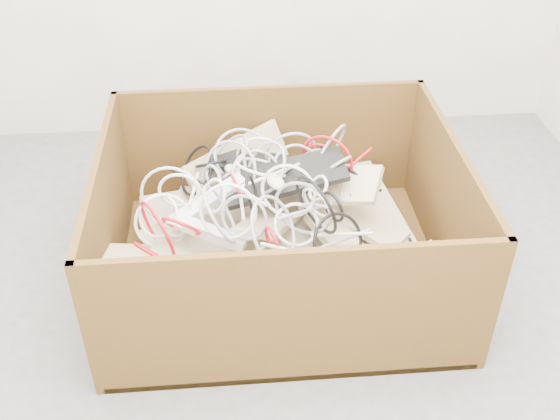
{
  "coord_description": "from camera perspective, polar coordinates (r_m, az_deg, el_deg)",
  "views": [
    {
      "loc": [
        -0.21,
        -1.69,
        1.78
      ],
      "look_at": [
        -0.04,
        0.3,
        0.3
      ],
      "focal_mm": 42.55,
      "sensor_mm": 36.0,
      "label": 1
    }
  ],
  "objects": [
    {
      "name": "cardboard_box",
      "position": [
        2.57,
        -0.39,
        -3.19
      ],
      "size": [
        1.3,
        1.08,
        0.58
      ],
      "color": "#402A10",
      "rests_on": "ground"
    },
    {
      "name": "mice_scatter",
      "position": [
        2.42,
        0.0,
        0.22
      ],
      "size": [
        0.7,
        0.81,
        0.22
      ],
      "color": "beige",
      "rests_on": "keyboard_pile"
    },
    {
      "name": "keyboard_pile",
      "position": [
        2.52,
        -0.67,
        0.02
      ],
      "size": [
        1.17,
        0.93,
        0.37
      ],
      "color": "#C8B28D",
      "rests_on": "cardboard_box"
    },
    {
      "name": "ground",
      "position": [
        2.46,
        1.57,
        -9.71
      ],
      "size": [
        3.0,
        3.0,
        0.0
      ],
      "primitive_type": "plane",
      "color": "#505052",
      "rests_on": "ground"
    },
    {
      "name": "power_strip_left",
      "position": [
        2.42,
        -6.12,
        0.74
      ],
      "size": [
        0.29,
        0.2,
        0.13
      ],
      "primitive_type": "cube",
      "rotation": [
        0.14,
        -0.26,
        0.52
      ],
      "color": "silver",
      "rests_on": "keyboard_pile"
    },
    {
      "name": "cable_tangle",
      "position": [
        2.41,
        -2.26,
        1.61
      ],
      "size": [
        1.1,
        0.85,
        0.43
      ],
      "color": "silver",
      "rests_on": "keyboard_pile"
    },
    {
      "name": "power_strip_right",
      "position": [
        2.33,
        -5.99,
        -1.95
      ],
      "size": [
        0.26,
        0.15,
        0.09
      ],
      "primitive_type": "cube",
      "rotation": [
        -0.1,
        0.17,
        -0.41
      ],
      "color": "silver",
      "rests_on": "keyboard_pile"
    },
    {
      "name": "vga_plug",
      "position": [
        2.5,
        6.51,
        1.31
      ],
      "size": [
        0.05,
        0.05,
        0.03
      ],
      "primitive_type": "cube",
      "rotation": [
        0.09,
        0.14,
        -0.13
      ],
      "color": "#0C11C1",
      "rests_on": "keyboard_pile"
    }
  ]
}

